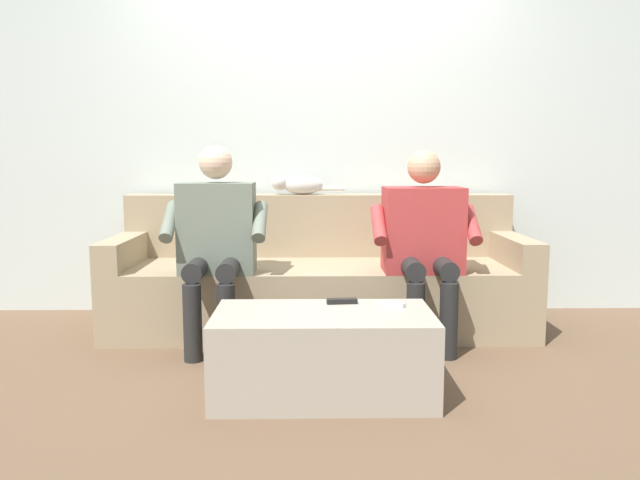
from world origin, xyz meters
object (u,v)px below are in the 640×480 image
remote_white (392,304)px  coffee_table (323,354)px  couch (320,281)px  person_right_seated (216,235)px  remote_black (342,301)px  cat_on_backrest (298,184)px  person_left_seated (424,235)px

remote_white → coffee_table: bearing=-134.5°
couch → person_right_seated: size_ratio=2.25×
couch → remote_white: bearing=106.9°
remote_black → cat_on_backrest: bearing=95.3°
person_right_seated → remote_black: (-0.69, 0.60, -0.24)m
remote_black → couch: bearing=90.1°
couch → remote_black: size_ratio=17.73×
person_left_seated → remote_white: 0.78m
coffee_table → person_left_seated: (-0.59, -0.80, 0.44)m
person_left_seated → remote_white: size_ratio=9.31×
coffee_table → person_right_seated: size_ratio=0.86×
remote_white → remote_black: size_ratio=0.83×
couch → coffee_table: (0.00, 1.18, -0.10)m
cat_on_backrest → remote_black: (-0.23, 1.29, -0.50)m
person_left_seated → cat_on_backrest: (0.74, -0.66, 0.27)m
cat_on_backrest → person_left_seated: bearing=138.3°
person_left_seated → person_right_seated: size_ratio=0.98×
couch → cat_on_backrest: size_ratio=5.19×
person_left_seated → cat_on_backrest: bearing=-41.7°
couch → remote_black: 1.02m
cat_on_backrest → remote_white: size_ratio=4.13×
cat_on_backrest → remote_black: cat_on_backrest is taller
cat_on_backrest → remote_white: cat_on_backrest is taller
remote_black → remote_white: bearing=-19.0°
cat_on_backrest → remote_white: (-0.47, 1.34, -0.51)m
remote_black → person_right_seated: bearing=133.9°
person_right_seated → remote_black: bearing=138.9°
remote_white → remote_black: (0.23, -0.06, 0.00)m
person_left_seated → remote_black: 0.84m
person_right_seated → coffee_table: bearing=127.8°
person_right_seated → cat_on_backrest: person_right_seated is taller
coffee_table → cat_on_backrest: (0.14, -1.45, 0.71)m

